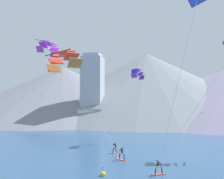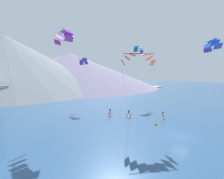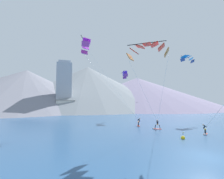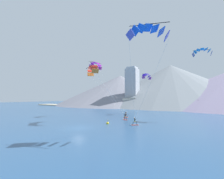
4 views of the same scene
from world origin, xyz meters
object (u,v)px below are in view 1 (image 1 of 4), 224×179
Objects in this scene: parafoil_kite_near_lead at (63,59)px; kitesurfer_mid_center at (157,171)px; kitesurfer_near_trail at (116,149)px; parafoil_kite_distant_low_drift at (137,73)px; race_marker_buoy at (103,174)px; parafoil_kite_near_trail at (49,48)px; kitesurfer_near_lead at (121,156)px.

kitesurfer_mid_center is at bearing 3.19° from parafoil_kite_near_lead.
parafoil_kite_distant_low_drift is at bearing 80.84° from kitesurfer_near_trail.
parafoil_kite_distant_low_drift is 28.76m from race_marker_buoy.
kitesurfer_mid_center is at bearing -32.25° from parafoil_kite_near_trail.
kitesurfer_near_trail is at bearing 108.84° from kitesurfer_near_lead.
kitesurfer_mid_center is 27.67m from parafoil_kite_distant_low_drift.
kitesurfer_near_lead is 0.38× the size of parafoil_kite_distant_low_drift.
parafoil_kite_distant_low_drift is at bearing 43.62° from parafoil_kite_near_trail.
kitesurfer_mid_center reaches higher than race_marker_buoy.
parafoil_kite_distant_low_drift reaches higher than race_marker_buoy.
parafoil_kite_near_trail is at bearing 121.88° from parafoil_kite_near_lead.
parafoil_kite_near_trail reaches higher than kitesurfer_near_lead.
kitesurfer_mid_center is 5.69m from race_marker_buoy.
parafoil_kite_near_trail is at bearing 147.75° from kitesurfer_mid_center.
kitesurfer_near_lead is 1.03× the size of kitesurfer_near_trail.
kitesurfer_near_trail is at bearing -99.16° from parafoil_kite_distant_low_drift.
kitesurfer_near_trail is 19.74m from parafoil_kite_near_trail.
parafoil_kite_near_lead is (-5.51, -6.70, 11.98)m from kitesurfer_near_lead.
kitesurfer_near_lead is at bearing 50.57° from parafoil_kite_near_lead.
parafoil_kite_near_trail is at bearing 177.08° from kitesurfer_near_trail.
kitesurfer_mid_center is (4.82, -6.12, -0.12)m from kitesurfer_near_lead.
kitesurfer_near_lead is at bearing -92.11° from parafoil_kite_distant_low_drift.
parafoil_kite_distant_low_drift reaches higher than kitesurfer_near_trail.
kitesurfer_near_lead is 0.11× the size of parafoil_kite_near_trail.
kitesurfer_near_lead is at bearing -21.29° from parafoil_kite_near_trail.
kitesurfer_near_lead reaches higher than kitesurfer_near_trail.
parafoil_kite_near_lead is 25.26m from parafoil_kite_distant_low_drift.
parafoil_kite_near_lead reaches higher than kitesurfer_mid_center.
kitesurfer_near_trail is at bearing 70.15° from parafoil_kite_near_lead.
kitesurfer_mid_center is 0.10× the size of parafoil_kite_near_trail.
kitesurfer_near_trail is 11.97m from race_marker_buoy.
kitesurfer_near_trail is at bearing -2.92° from parafoil_kite_near_trail.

